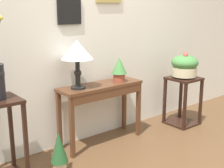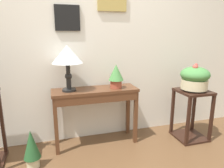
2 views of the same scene
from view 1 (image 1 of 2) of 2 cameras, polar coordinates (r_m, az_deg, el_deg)
The scene contains 8 objects.
back_wall_with_art at distance 3.84m, azimuth -3.86°, elevation 10.45°, with size 9.00×0.13×2.80m.
console_table at distance 3.71m, azimuth -1.89°, elevation -1.98°, with size 1.06×0.34×0.74m.
table_lamp at distance 3.44m, azimuth -6.42°, elevation 5.87°, with size 0.36×0.36×0.54m.
potted_plant_on_console at distance 3.80m, azimuth 1.31°, elevation 2.92°, with size 0.19×0.19×0.30m.
pedestal_stand_left at distance 3.13m, azimuth -19.85°, elevation -9.87°, with size 0.40×0.40×0.82m.
pedestal_stand_right at distance 4.51m, azimuth 12.82°, elevation -3.05°, with size 0.40×0.40×0.68m.
planter_bowl_wide_right at distance 4.39m, azimuth 13.18°, elevation 3.33°, with size 0.37×0.37×0.35m.
potted_plant_floor at distance 3.23m, azimuth -9.68°, elevation -11.91°, with size 0.18×0.18×0.43m.
Camera 1 is at (-2.21, -1.57, 1.63)m, focal length 49.83 mm.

